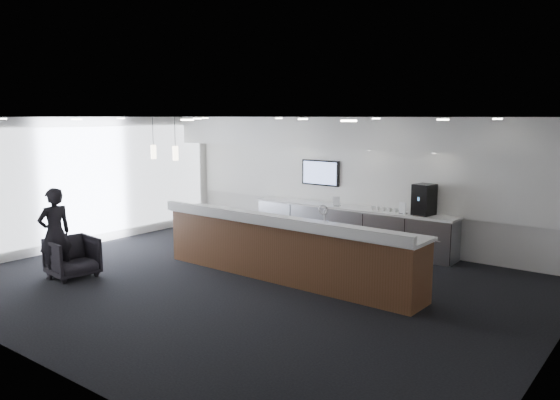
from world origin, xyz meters
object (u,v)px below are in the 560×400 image
Objects in this scene: coffee_machine at (424,200)px; lounge_guest at (55,233)px; armchair at (72,257)px; service_counter at (285,249)px.

lounge_guest reaches higher than coffee_machine.
service_counter is at bearing -46.71° from armchair.
service_counter is 8.44× the size of coffee_machine.
lounge_guest is at bearing 146.68° from armchair.
service_counter is 4.31m from lounge_guest.
coffee_machine is 7.15m from armchair.
coffee_machine is (1.46, 2.95, 0.70)m from service_counter.
service_counter is at bearing -106.77° from coffee_machine.
lounge_guest reaches higher than armchair.
armchair is (-4.72, -5.29, -0.90)m from coffee_machine.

